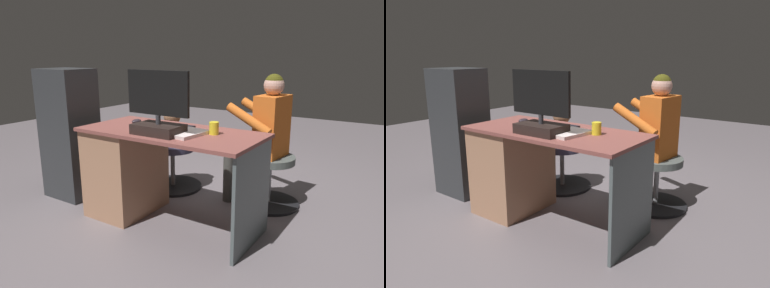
# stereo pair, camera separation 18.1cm
# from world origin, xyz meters

# --- Properties ---
(ground_plane) EXTENTS (10.00, 10.00, 0.00)m
(ground_plane) POSITION_xyz_m (0.00, 0.00, 0.00)
(ground_plane) COLOR slate
(desk) EXTENTS (1.40, 0.65, 0.75)m
(desk) POSITION_xyz_m (0.37, 0.32, 0.40)
(desk) COLOR brown
(desk) RESTS_ON ground_plane
(monitor) EXTENTS (0.52, 0.22, 0.45)m
(monitor) POSITION_xyz_m (-0.00, 0.47, 0.90)
(monitor) COLOR black
(monitor) RESTS_ON desk
(keyboard) EXTENTS (0.42, 0.14, 0.02)m
(keyboard) POSITION_xyz_m (0.09, 0.22, 0.76)
(keyboard) COLOR black
(keyboard) RESTS_ON desk
(computer_mouse) EXTENTS (0.06, 0.10, 0.04)m
(computer_mouse) POSITION_xyz_m (0.40, 0.25, 0.77)
(computer_mouse) COLOR black
(computer_mouse) RESTS_ON desk
(cup) EXTENTS (0.07, 0.07, 0.09)m
(cup) POSITION_xyz_m (-0.34, 0.26, 0.80)
(cup) COLOR yellow
(cup) RESTS_ON desk
(tv_remote) EXTENTS (0.11, 0.15, 0.02)m
(tv_remote) POSITION_xyz_m (0.29, 0.29, 0.76)
(tv_remote) COLOR black
(tv_remote) RESTS_ON desk
(notebook_binder) EXTENTS (0.26, 0.32, 0.02)m
(notebook_binder) POSITION_xyz_m (-0.18, 0.38, 0.76)
(notebook_binder) COLOR silver
(notebook_binder) RESTS_ON desk
(office_chair_teddy) EXTENTS (0.58, 0.58, 0.45)m
(office_chair_teddy) POSITION_xyz_m (0.45, -0.32, 0.24)
(office_chair_teddy) COLOR black
(office_chair_teddy) RESTS_ON ground_plane
(teddy_bear) EXTENTS (0.26, 0.26, 0.38)m
(teddy_bear) POSITION_xyz_m (0.45, -0.33, 0.62)
(teddy_bear) COLOR #9A6646
(teddy_bear) RESTS_ON office_chair_teddy
(visitor_chair) EXTENTS (0.55, 0.55, 0.45)m
(visitor_chair) POSITION_xyz_m (-0.51, -0.44, 0.25)
(visitor_chair) COLOR black
(visitor_chair) RESTS_ON ground_plane
(person) EXTENTS (0.52, 0.52, 1.15)m
(person) POSITION_xyz_m (-0.43, -0.43, 0.67)
(person) COLOR #C75D1F
(person) RESTS_ON ground_plane
(equipment_rack) EXTENTS (0.44, 0.36, 1.18)m
(equipment_rack) POSITION_xyz_m (1.13, 0.34, 0.59)
(equipment_rack) COLOR #2C2E30
(equipment_rack) RESTS_ON ground_plane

